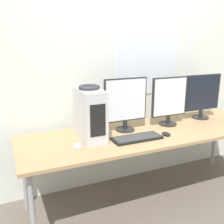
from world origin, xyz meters
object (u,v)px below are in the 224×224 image
object	(u,v)px
cell_phone	(78,146)
headphones	(89,87)
mouse	(166,134)
keyboard	(137,138)
pc_tower	(90,114)
monitor_right_far	(202,95)
monitor_main	(126,103)
monitor_right_near	(169,100)

from	to	relation	value
cell_phone	headphones	bearing A→B (deg)	59.20
headphones	mouse	xyz separation A→B (m)	(0.67, -0.21, -0.45)
headphones	keyboard	distance (m)	0.62
pc_tower	monitor_right_far	distance (m)	1.36
headphones	monitor_right_far	world-z (taller)	monitor_right_far
cell_phone	pc_tower	bearing A→B (deg)	59.03
pc_tower	monitor_right_far	bearing A→B (deg)	4.48
monitor_right_far	cell_phone	world-z (taller)	monitor_right_far
cell_phone	mouse	bearing A→B (deg)	12.77
mouse	cell_phone	size ratio (longest dim) A/B	0.71
headphones	pc_tower	bearing A→B (deg)	-90.00
headphones	mouse	size ratio (longest dim) A/B	1.85
monitor_right_far	keyboard	bearing A→B (deg)	-163.34
monitor_main	monitor_right_near	size ratio (longest dim) A/B	1.03
monitor_right_near	mouse	world-z (taller)	monitor_right_near
headphones	cell_phone	xyz separation A→B (m)	(-0.16, -0.14, -0.46)
headphones	monitor_right_far	size ratio (longest dim) A/B	0.37
monitor_main	cell_phone	world-z (taller)	monitor_main
headphones	monitor_right_near	distance (m)	0.90
monitor_right_near	monitor_right_far	xyz separation A→B (m)	(0.48, 0.05, 0.00)
cell_phone	keyboard	bearing A→B (deg)	12.57
pc_tower	monitor_right_near	distance (m)	0.87
pc_tower	mouse	size ratio (longest dim) A/B	4.54
monitor_right_near	keyboard	bearing A→B (deg)	-154.30
pc_tower	keyboard	xyz separation A→B (m)	(0.37, -0.19, -0.21)
pc_tower	mouse	distance (m)	0.73
monitor_main	monitor_right_near	distance (m)	0.49
keyboard	cell_phone	size ratio (longest dim) A/B	3.24
monitor_main	mouse	size ratio (longest dim) A/B	5.18
mouse	monitor_main	bearing A→B (deg)	135.49
pc_tower	headphones	size ratio (longest dim) A/B	2.45
mouse	keyboard	bearing A→B (deg)	175.68
monitor_right_far	monitor_main	bearing A→B (deg)	-177.92
keyboard	mouse	bearing A→B (deg)	-4.32
monitor_main	monitor_right_near	xyz separation A→B (m)	(0.49, -0.02, -0.01)
monitor_right_near	mouse	distance (m)	0.41
monitor_main	mouse	world-z (taller)	monitor_main
monitor_main	monitor_right_far	world-z (taller)	monitor_main
pc_tower	monitor_main	bearing A→B (deg)	10.44
monitor_main	keyboard	xyz separation A→B (m)	(-0.01, -0.26, -0.26)
pc_tower	headphones	world-z (taller)	headphones
monitor_right_near	monitor_right_far	bearing A→B (deg)	6.29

